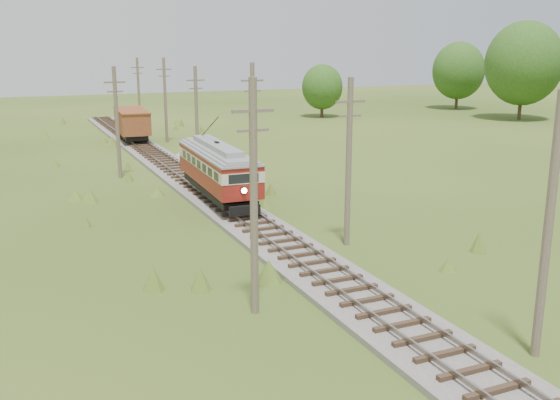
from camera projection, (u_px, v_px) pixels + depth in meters
name	position (u px, v px, depth m)	size (l,w,h in m)	color
railbed_main	(198.00, 186.00, 45.36)	(3.60, 96.00, 0.57)	#605B54
streetcar	(217.00, 166.00, 40.57)	(3.13, 11.40, 5.17)	black
gondola	(132.00, 122.00, 66.47)	(3.53, 9.13, 2.97)	black
gravel_pile	(193.00, 150.00, 58.28)	(3.47, 3.68, 1.26)	gray
utility_pole_r_1	(548.00, 229.00, 19.80)	(0.30, 0.30, 8.80)	brown
utility_pole_r_2	(349.00, 161.00, 31.42)	(1.60, 0.30, 8.60)	brown
utility_pole_r_3	(253.00, 127.00, 42.88)	(1.60, 0.30, 9.00)	brown
utility_pole_r_4	(197.00, 114.00, 54.42)	(1.60, 0.30, 8.40)	brown
utility_pole_r_5	(165.00, 99.00, 66.07)	(1.60, 0.30, 8.90)	brown
utility_pole_r_6	(139.00, 92.00, 77.56)	(1.60, 0.30, 8.70)	brown
utility_pole_l_a	(254.00, 197.00, 23.11)	(1.60, 0.30, 9.00)	brown
utility_pole_l_b	(117.00, 122.00, 47.91)	(1.60, 0.30, 8.60)	brown
tree_right_4	(524.00, 63.00, 86.02)	(10.50, 10.50, 13.53)	#38281C
tree_right_5	(458.00, 71.00, 101.39)	(8.40, 8.40, 10.82)	#38281C
tree_mid_b	(322.00, 87.00, 89.87)	(5.88, 5.88, 7.57)	#38281C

